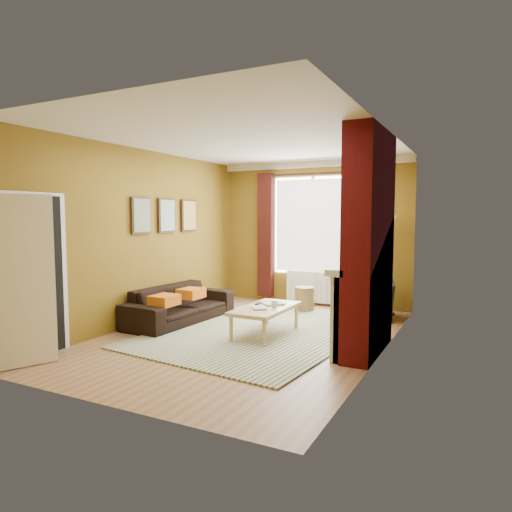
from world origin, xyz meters
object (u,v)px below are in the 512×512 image
sofa (180,304)px  wicker_stool (304,299)px  floor_lamp (389,237)px  armchair (363,299)px  coffee_table (266,310)px

sofa → wicker_stool: (1.52, 1.74, -0.08)m
sofa → floor_lamp: bearing=-51.1°
floor_lamp → sofa: bearing=-144.4°
wicker_stool → floor_lamp: bearing=14.8°
sofa → wicker_stool: 2.31m
armchair → coffee_table: 2.02m
sofa → floor_lamp: floor_lamp is taller
coffee_table → wicker_stool: 1.87m
armchair → floor_lamp: floor_lamp is taller
coffee_table → floor_lamp: floor_lamp is taller
sofa → coffee_table: (1.62, -0.13, 0.08)m
floor_lamp → wicker_stool: bearing=-165.2°
armchair → floor_lamp: bearing=-135.7°
wicker_stool → floor_lamp: (1.42, 0.38, 1.16)m
armchair → wicker_stool: armchair is taller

